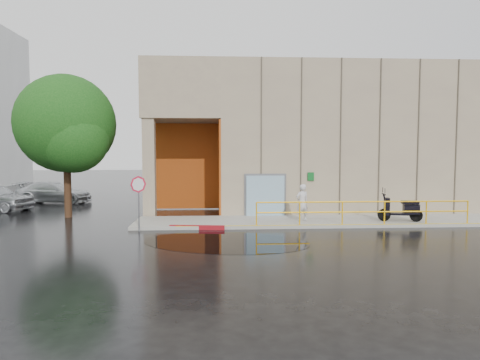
# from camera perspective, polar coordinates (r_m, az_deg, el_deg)

# --- Properties ---
(ground) EXTENTS (120.00, 120.00, 0.00)m
(ground) POSITION_cam_1_polar(r_m,az_deg,el_deg) (15.77, 5.12, -8.54)
(ground) COLOR black
(ground) RESTS_ON ground
(sidewalk) EXTENTS (20.00, 3.00, 0.15)m
(sidewalk) POSITION_cam_1_polar(r_m,az_deg,el_deg) (20.97, 14.24, -5.31)
(sidewalk) COLOR gray
(sidewalk) RESTS_ON ground
(building) EXTENTS (20.00, 10.17, 8.00)m
(building) POSITION_cam_1_polar(r_m,az_deg,el_deg) (27.24, 12.51, 5.56)
(building) COLOR gray
(building) RESTS_ON ground
(guardrail) EXTENTS (9.56, 0.06, 1.03)m
(guardrail) POSITION_cam_1_polar(r_m,az_deg,el_deg) (19.69, 16.14, -4.16)
(guardrail) COLOR #FFB60D
(guardrail) RESTS_ON sidewalk
(person) EXTENTS (0.72, 0.59, 1.71)m
(person) POSITION_cam_1_polar(r_m,az_deg,el_deg) (19.99, 8.28, -2.99)
(person) COLOR silver
(person) RESTS_ON sidewalk
(scooter) EXTENTS (2.03, 0.96, 1.54)m
(scooter) POSITION_cam_1_polar(r_m,az_deg,el_deg) (20.95, 20.67, -2.80)
(scooter) COLOR black
(scooter) RESTS_ON sidewalk
(stop_sign) EXTENTS (0.59, 0.45, 2.35)m
(stop_sign) POSITION_cam_1_polar(r_m,az_deg,el_deg) (18.38, -13.39, -1.39)
(stop_sign) COLOR slate
(stop_sign) RESTS_ON ground
(red_curb) EXTENTS (2.40, 0.46, 0.18)m
(red_curb) POSITION_cam_1_polar(r_m,az_deg,el_deg) (18.65, -5.77, -6.31)
(red_curb) COLOR maroon
(red_curb) RESTS_ON ground
(puddle) EXTENTS (6.95, 5.15, 0.01)m
(puddle) POSITION_cam_1_polar(r_m,az_deg,el_deg) (16.09, -1.94, -8.27)
(puddle) COLOR black
(puddle) RESTS_ON ground
(car_c) EXTENTS (4.82, 2.22, 1.37)m
(car_c) POSITION_cam_1_polar(r_m,az_deg,el_deg) (30.33, -23.52, -1.51)
(car_c) COLOR silver
(car_c) RESTS_ON ground
(tree_near) EXTENTS (4.91, 4.91, 7.21)m
(tree_near) POSITION_cam_1_polar(r_m,az_deg,el_deg) (23.19, -21.99, 6.52)
(tree_near) COLOR #311D10
(tree_near) RESTS_ON ground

